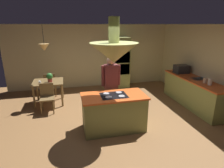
{
  "coord_description": "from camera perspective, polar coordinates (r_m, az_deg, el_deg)",
  "views": [
    {
      "loc": [
        -1.04,
        -4.32,
        2.55
      ],
      "look_at": [
        0.1,
        0.4,
        1.0
      ],
      "focal_mm": 30.2,
      "sensor_mm": 36.0,
      "label": 1
    }
  ],
  "objects": [
    {
      "name": "chair_by_back_wall",
      "position": [
        7.2,
        -18.23,
        0.27
      ],
      "size": [
        0.4,
        0.4,
        0.87
      ],
      "rotation": [
        0.0,
        0.0,
        3.14
      ],
      "color": "brown",
      "rests_on": "ground"
    },
    {
      "name": "chair_facing_island",
      "position": [
        5.97,
        -19.08,
        -3.37
      ],
      "size": [
        0.4,
        0.4,
        0.87
      ],
      "color": "brown",
      "rests_on": "ground"
    },
    {
      "name": "canister_flour",
      "position": [
        5.98,
        27.56,
        0.57
      ],
      "size": [
        0.12,
        0.12,
        0.18
      ],
      "primitive_type": "cylinder",
      "color": "silver",
      "rests_on": "counter_run_right"
    },
    {
      "name": "wall_back",
      "position": [
        7.95,
        -5.92,
        8.35
      ],
      "size": [
        6.8,
        0.1,
        2.55
      ],
      "primitive_type": "cube",
      "color": "beige",
      "rests_on": "ground"
    },
    {
      "name": "ground",
      "position": [
        5.12,
        -0.04,
        -12.14
      ],
      "size": [
        8.16,
        8.16,
        0.0
      ],
      "primitive_type": "plane",
      "color": "olive"
    },
    {
      "name": "oven_tower",
      "position": [
        7.82,
        2.61,
        6.44
      ],
      "size": [
        0.66,
        0.62,
        2.05
      ],
      "color": "#8C934C",
      "rests_on": "ground"
    },
    {
      "name": "kitchen_island",
      "position": [
        4.74,
        0.53,
        -8.5
      ],
      "size": [
        1.56,
        0.82,
        0.93
      ],
      "color": "#8C934C",
      "rests_on": "ground"
    },
    {
      "name": "potted_plant_on_table",
      "position": [
        6.37,
        -18.37,
        2.01
      ],
      "size": [
        0.2,
        0.2,
        0.3
      ],
      "color": "#99382D",
      "rests_on": "dining_table"
    },
    {
      "name": "canister_sugar",
      "position": [
        6.12,
        26.47,
        0.92
      ],
      "size": [
        0.14,
        0.14,
        0.15
      ],
      "primitive_type": "cylinder",
      "color": "#E0B78C",
      "rests_on": "counter_run_right"
    },
    {
      "name": "pendant_light_over_table",
      "position": [
        6.3,
        -19.83,
        10.39
      ],
      "size": [
        0.32,
        0.32,
        0.82
      ],
      "color": "#E0B266"
    },
    {
      "name": "dining_table",
      "position": [
        6.54,
        -18.73,
        -0.17
      ],
      "size": [
        0.96,
        0.86,
        0.76
      ],
      "color": "brown",
      "rests_on": "ground"
    },
    {
      "name": "cup_on_table",
      "position": [
        6.32,
        -21.02,
        0.45
      ],
      "size": [
        0.07,
        0.07,
        0.09
      ],
      "primitive_type": "cylinder",
      "color": "white",
      "rests_on": "dining_table"
    },
    {
      "name": "range_hood",
      "position": [
        4.29,
        0.58,
        9.79
      ],
      "size": [
        1.1,
        1.1,
        1.0
      ],
      "color": "#8C934C"
    },
    {
      "name": "wall_right",
      "position": [
        6.5,
        28.18,
        4.28
      ],
      "size": [
        0.1,
        7.2,
        2.55
      ],
      "primitive_type": "cube",
      "color": "beige",
      "rests_on": "ground"
    },
    {
      "name": "microwave_on_counter",
      "position": [
        7.05,
        20.29,
        4.27
      ],
      "size": [
        0.46,
        0.36,
        0.28
      ],
      "primitive_type": "cube",
      "color": "#232326",
      "rests_on": "counter_run_right"
    },
    {
      "name": "person_at_island",
      "position": [
        5.17,
        -0.32,
        0.29
      ],
      "size": [
        0.53,
        0.23,
        1.74
      ],
      "color": "tan",
      "rests_on": "ground"
    },
    {
      "name": "counter_run_right",
      "position": [
        6.61,
        23.39,
        -2.25
      ],
      "size": [
        0.73,
        2.61,
        0.91
      ],
      "color": "#8C934C",
      "rests_on": "ground"
    }
  ]
}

